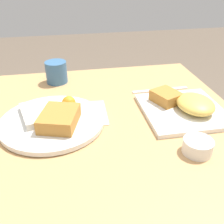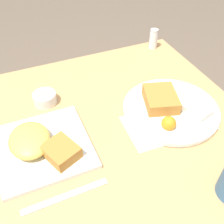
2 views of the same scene
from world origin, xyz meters
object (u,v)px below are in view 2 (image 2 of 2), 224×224
(sauce_ramekin, at_px, (45,98))
(butter_knife, at_px, (66,196))
(salt_shaker, at_px, (153,40))
(plate_square_near, at_px, (41,145))
(plate_oval_far, at_px, (170,107))

(sauce_ramekin, bearing_deg, butter_knife, -5.09)
(salt_shaker, height_order, butter_knife, salt_shaker)
(plate_square_near, relative_size, butter_knife, 1.18)
(salt_shaker, bearing_deg, plate_oval_far, -22.07)
(plate_square_near, height_order, butter_knife, plate_square_near)
(plate_square_near, relative_size, plate_oval_far, 0.82)
(plate_oval_far, bearing_deg, butter_knife, -67.47)
(plate_square_near, bearing_deg, plate_oval_far, 89.91)
(plate_square_near, height_order, salt_shaker, salt_shaker)
(plate_oval_far, bearing_deg, salt_shaker, 157.93)
(plate_square_near, distance_m, sauce_ramekin, 0.21)
(sauce_ramekin, distance_m, salt_shaker, 0.54)
(salt_shaker, bearing_deg, sauce_ramekin, -70.50)
(plate_oval_far, distance_m, butter_knife, 0.42)
(plate_oval_far, xyz_separation_m, sauce_ramekin, (-0.20, -0.36, 0.00))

